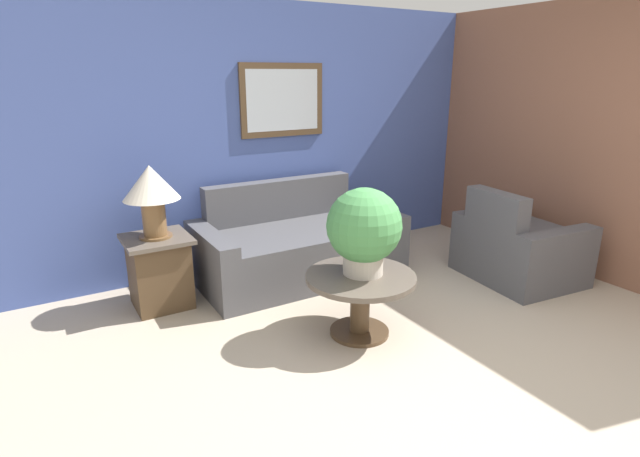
# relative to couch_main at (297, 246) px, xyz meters

# --- Properties ---
(ground_plane) EXTENTS (20.00, 20.00, 0.00)m
(ground_plane) POSITION_rel_couch_main_xyz_m (0.10, -2.34, -0.30)
(ground_plane) COLOR tan
(wall_back) EXTENTS (6.72, 0.09, 2.60)m
(wall_back) POSITION_rel_couch_main_xyz_m (0.10, 0.58, 1.01)
(wall_back) COLOR #42569E
(wall_back) RESTS_ON ground_plane
(wall_right) EXTENTS (0.06, 4.89, 2.60)m
(wall_right) POSITION_rel_couch_main_xyz_m (2.49, -0.89, 1.00)
(wall_right) COLOR brown
(wall_right) RESTS_ON ground_plane
(couch_main) EXTENTS (1.95, 1.00, 0.90)m
(couch_main) POSITION_rel_couch_main_xyz_m (0.00, 0.00, 0.00)
(couch_main) COLOR #4C4C51
(couch_main) RESTS_ON ground_plane
(armchair) EXTENTS (0.98, 1.10, 0.90)m
(armchair) POSITION_rel_couch_main_xyz_m (1.80, -1.16, 0.00)
(armchair) COLOR #4C4C51
(armchair) RESTS_ON ground_plane
(coffee_table) EXTENTS (0.83, 0.83, 0.49)m
(coffee_table) POSITION_rel_couch_main_xyz_m (-0.15, -1.28, 0.05)
(coffee_table) COLOR #4C3823
(coffee_table) RESTS_ON ground_plane
(side_table) EXTENTS (0.53, 0.53, 0.62)m
(side_table) POSITION_rel_couch_main_xyz_m (-1.33, 0.01, 0.02)
(side_table) COLOR #4C3823
(side_table) RESTS_ON ground_plane
(table_lamp) EXTENTS (0.46, 0.46, 0.61)m
(table_lamp) POSITION_rel_couch_main_xyz_m (-1.33, 0.01, 0.73)
(table_lamp) COLOR brown
(table_lamp) RESTS_ON side_table
(potted_plant_on_table) EXTENTS (0.56, 0.56, 0.65)m
(potted_plant_on_table) POSITION_rel_couch_main_xyz_m (-0.12, -1.26, 0.54)
(potted_plant_on_table) COLOR beige
(potted_plant_on_table) RESTS_ON coffee_table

